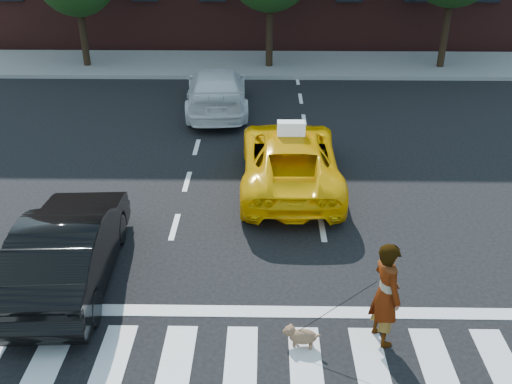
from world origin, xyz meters
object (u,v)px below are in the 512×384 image
taxi (290,158)px  black_sedan (69,247)px  dog (300,336)px  woman (386,294)px  white_suv (217,90)px

taxi → black_sedan: (-4.17, -4.03, 0.01)m
dog → woman: bearing=23.6°
woman → dog: bearing=78.6°
white_suv → taxi: bearing=107.8°
black_sedan → taxi: bearing=-139.2°
black_sedan → woman: 5.67m
taxi → woman: (1.28, -5.57, 0.21)m
woman → dog: (-1.31, -0.18, -0.70)m
dog → white_suv: bearing=116.9°
taxi → dog: taxi is taller
woman → dog: size_ratio=2.99×
white_suv → dog: size_ratio=7.92×
black_sedan → white_suv: 9.66m
black_sedan → dog: black_sedan is taller
black_sedan → dog: size_ratio=7.04×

